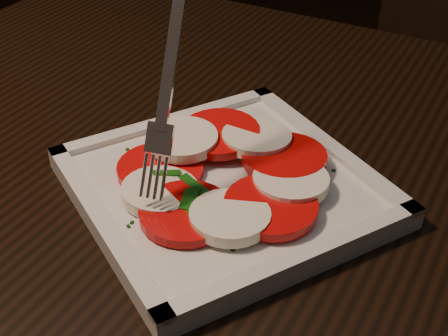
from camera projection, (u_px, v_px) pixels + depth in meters
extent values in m
cube|color=black|center=(338.00, 234.00, 0.54)|extent=(1.29, 0.94, 0.04)
cylinder|color=black|center=(116.00, 188.00, 1.21)|extent=(0.06, 0.06, 0.71)
cube|color=black|center=(439.00, 127.00, 1.22)|extent=(0.44, 0.44, 0.04)
cylinder|color=black|center=(304.00, 238.00, 1.32)|extent=(0.04, 0.04, 0.41)
cylinder|color=black|center=(371.00, 158.00, 1.56)|extent=(0.04, 0.04, 0.41)
cube|color=silver|center=(224.00, 189.00, 0.55)|extent=(0.32, 0.32, 0.01)
cylinder|color=red|center=(160.00, 169.00, 0.55)|extent=(0.08, 0.08, 0.01)
cylinder|color=white|center=(160.00, 192.00, 0.52)|extent=(0.07, 0.07, 0.01)
cylinder|color=red|center=(186.00, 213.00, 0.50)|extent=(0.08, 0.08, 0.01)
cylinder|color=white|center=(230.00, 217.00, 0.49)|extent=(0.07, 0.07, 0.01)
cylinder|color=red|center=(271.00, 206.00, 0.50)|extent=(0.08, 0.08, 0.01)
cylinder|color=white|center=(291.00, 181.00, 0.53)|extent=(0.07, 0.07, 0.01)
cylinder|color=red|center=(284.00, 157.00, 0.55)|extent=(0.08, 0.08, 0.01)
cylinder|color=white|center=(257.00, 138.00, 0.58)|extent=(0.07, 0.07, 0.01)
cylinder|color=red|center=(219.00, 133.00, 0.58)|extent=(0.08, 0.08, 0.01)
cylinder|color=white|center=(183.00, 139.00, 0.57)|extent=(0.07, 0.07, 0.01)
cube|color=#14510D|center=(244.00, 217.00, 0.49)|extent=(0.03, 0.01, 0.00)
cube|color=#14510D|center=(158.00, 173.00, 0.54)|extent=(0.04, 0.03, 0.00)
cube|color=#14510D|center=(194.00, 184.00, 0.52)|extent=(0.03, 0.02, 0.00)
cube|color=#14510D|center=(210.00, 140.00, 0.58)|extent=(0.03, 0.02, 0.00)
cube|color=#14510D|center=(190.00, 202.00, 0.50)|extent=(0.02, 0.04, 0.01)
cube|color=#14510D|center=(187.00, 199.00, 0.51)|extent=(0.02, 0.03, 0.00)
cube|color=#14510D|center=(202.00, 205.00, 0.50)|extent=(0.02, 0.03, 0.00)
cube|color=#14510D|center=(228.00, 145.00, 0.57)|extent=(0.02, 0.03, 0.00)
cube|color=#14510D|center=(217.00, 136.00, 0.58)|extent=(0.03, 0.01, 0.00)
cube|color=#14510D|center=(213.00, 140.00, 0.58)|extent=(0.03, 0.03, 0.00)
cube|color=#0B3609|center=(232.00, 250.00, 0.47)|extent=(0.00, 0.00, 0.00)
cube|color=#0B3609|center=(208.00, 128.00, 0.62)|extent=(0.00, 0.00, 0.00)
cube|color=#0B3609|center=(260.00, 132.00, 0.61)|extent=(0.00, 0.00, 0.00)
cube|color=#0B3609|center=(129.00, 170.00, 0.56)|extent=(0.00, 0.00, 0.00)
cube|color=#0B3609|center=(138.00, 158.00, 0.57)|extent=(0.00, 0.00, 0.00)
cube|color=#0B3609|center=(177.00, 133.00, 0.61)|extent=(0.00, 0.00, 0.00)
cube|color=#0B3609|center=(296.00, 157.00, 0.57)|extent=(0.00, 0.00, 0.00)
cube|color=#0B3609|center=(127.00, 149.00, 0.58)|extent=(0.00, 0.00, 0.00)
cube|color=#0B3609|center=(128.00, 226.00, 0.49)|extent=(0.00, 0.00, 0.00)
cube|color=#0B3609|center=(276.00, 128.00, 0.62)|extent=(0.00, 0.00, 0.00)
cube|color=#0B3609|center=(334.00, 170.00, 0.56)|extent=(0.00, 0.00, 0.00)
cube|color=#0B3609|center=(232.00, 237.00, 0.48)|extent=(0.00, 0.00, 0.00)
cube|color=#0B3609|center=(149.00, 217.00, 0.50)|extent=(0.00, 0.00, 0.00)
cube|color=#0B3609|center=(318.00, 153.00, 0.58)|extent=(0.00, 0.00, 0.00)
cube|color=#0B3609|center=(132.00, 222.00, 0.50)|extent=(0.00, 0.00, 0.00)
cube|color=#0B3609|center=(311.00, 143.00, 0.59)|extent=(0.00, 0.00, 0.00)
cube|color=#0B3609|center=(173.00, 247.00, 0.47)|extent=(0.00, 0.00, 0.00)
cube|color=#0B3609|center=(304.00, 166.00, 0.56)|extent=(0.00, 0.00, 0.00)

